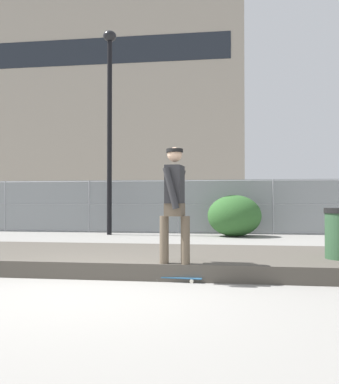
# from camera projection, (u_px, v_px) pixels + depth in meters

# --- Properties ---
(ground_plane) EXTENTS (120.00, 120.00, 0.00)m
(ground_plane) POSITION_uv_depth(u_px,v_px,m) (84.00, 294.00, 5.27)
(ground_plane) COLOR gray
(gravel_berm) EXTENTS (16.90, 2.79, 0.25)m
(gravel_berm) POSITION_uv_depth(u_px,v_px,m) (128.00, 259.00, 7.54)
(gravel_berm) COLOR #4C473F
(gravel_berm) RESTS_ON ground_plane
(skateboard) EXTENTS (0.81, 0.27, 0.07)m
(skateboard) POSITION_uv_depth(u_px,v_px,m) (175.00, 277.00, 6.10)
(skateboard) COLOR #2D608C
(skateboard) RESTS_ON ground_plane
(skater) EXTENTS (0.73, 0.60, 1.84)m
(skater) POSITION_uv_depth(u_px,v_px,m) (175.00, 202.00, 6.12)
(skater) COLOR gray
(skater) RESTS_ON skateboard
(chain_fence) EXTENTS (19.31, 0.06, 1.85)m
(chain_fence) POSITION_uv_depth(u_px,v_px,m) (178.00, 206.00, 14.89)
(chain_fence) COLOR gray
(chain_fence) RESTS_ON ground_plane
(street_lamp) EXTENTS (0.44, 0.44, 6.83)m
(street_lamp) POSITION_uv_depth(u_px,v_px,m) (110.00, 107.00, 14.35)
(street_lamp) COLOR black
(street_lamp) RESTS_ON ground_plane
(parked_car_near) EXTENTS (4.47, 2.10, 1.66)m
(parked_car_near) POSITION_uv_depth(u_px,v_px,m) (74.00, 207.00, 18.06)
(parked_car_near) COLOR black
(parked_car_near) RESTS_ON ground_plane
(parked_car_mid) EXTENTS (4.55, 2.25, 1.66)m
(parked_car_mid) POSITION_uv_depth(u_px,v_px,m) (202.00, 208.00, 17.62)
(parked_car_mid) COLOR #566B4C
(parked_car_mid) RESTS_ON ground_plane
(library_building) EXTENTS (29.81, 16.03, 24.48)m
(library_building) POSITION_uv_depth(u_px,v_px,m) (108.00, 102.00, 48.52)
(library_building) COLOR #9E9384
(library_building) RESTS_ON ground_plane
(shrub_left) EXTENTS (1.70, 1.39, 1.31)m
(shrub_left) POSITION_uv_depth(u_px,v_px,m) (234.00, 216.00, 13.59)
(shrub_left) COLOR #2D5B28
(shrub_left) RESTS_ON ground_plane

